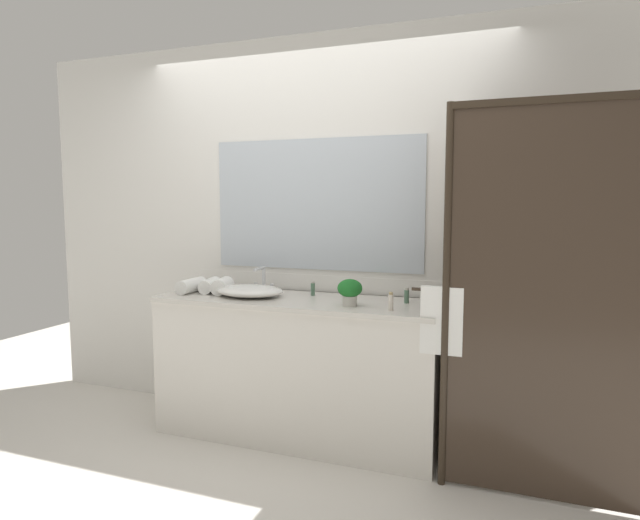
# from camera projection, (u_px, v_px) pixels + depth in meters

# --- Properties ---
(ground_plane) EXTENTS (8.00, 8.00, 0.00)m
(ground_plane) POSITION_uv_depth(u_px,v_px,m) (298.00, 437.00, 3.52)
(ground_plane) COLOR silver
(wall_back_with_mirror) EXTENTS (4.40, 0.06, 2.60)m
(wall_back_with_mirror) POSITION_uv_depth(u_px,v_px,m) (317.00, 232.00, 3.70)
(wall_back_with_mirror) COLOR silver
(wall_back_with_mirror) RESTS_ON ground_plane
(vanity_cabinet) EXTENTS (1.80, 0.58, 0.90)m
(vanity_cabinet) POSITION_uv_depth(u_px,v_px,m) (299.00, 368.00, 3.48)
(vanity_cabinet) COLOR silver
(vanity_cabinet) RESTS_ON ground_plane
(shower_enclosure) EXTENTS (1.20, 0.59, 2.00)m
(shower_enclosure) POSITION_uv_depth(u_px,v_px,m) (513.00, 297.00, 2.79)
(shower_enclosure) COLOR #2D2319
(shower_enclosure) RESTS_ON ground_plane
(sink_basin) EXTENTS (0.45, 0.33, 0.07)m
(sink_basin) POSITION_uv_depth(u_px,v_px,m) (250.00, 291.00, 3.50)
(sink_basin) COLOR white
(sink_basin) RESTS_ON vanity_cabinet
(faucet) EXTENTS (0.17, 0.15, 0.17)m
(faucet) POSITION_uv_depth(u_px,v_px,m) (263.00, 283.00, 3.68)
(faucet) COLOR silver
(faucet) RESTS_ON vanity_cabinet
(potted_plant) EXTENTS (0.15, 0.15, 0.16)m
(potted_plant) POSITION_uv_depth(u_px,v_px,m) (350.00, 290.00, 3.18)
(potted_plant) COLOR beige
(potted_plant) RESTS_ON vanity_cabinet
(amenity_bottle_lotion) EXTENTS (0.03, 0.03, 0.10)m
(amenity_bottle_lotion) POSITION_uv_depth(u_px,v_px,m) (391.00, 302.00, 3.05)
(amenity_bottle_lotion) COLOR silver
(amenity_bottle_lotion) RESTS_ON vanity_cabinet
(amenity_bottle_body_wash) EXTENTS (0.03, 0.03, 0.09)m
(amenity_bottle_body_wash) POSITION_uv_depth(u_px,v_px,m) (407.00, 296.00, 3.27)
(amenity_bottle_body_wash) COLOR #4C7056
(amenity_bottle_body_wash) RESTS_ON vanity_cabinet
(amenity_bottle_shampoo) EXTENTS (0.03, 0.03, 0.09)m
(amenity_bottle_shampoo) POSITION_uv_depth(u_px,v_px,m) (313.00, 289.00, 3.54)
(amenity_bottle_shampoo) COLOR #4C7056
(amenity_bottle_shampoo) RESTS_ON vanity_cabinet
(rolled_towel_near_edge) EXTENTS (0.10, 0.25, 0.09)m
(rolled_towel_near_edge) POSITION_uv_depth(u_px,v_px,m) (191.00, 286.00, 3.66)
(rolled_towel_near_edge) COLOR white
(rolled_towel_near_edge) RESTS_ON vanity_cabinet
(rolled_towel_middle) EXTENTS (0.14, 0.24, 0.09)m
(rolled_towel_middle) POSITION_uv_depth(u_px,v_px,m) (210.00, 285.00, 3.67)
(rolled_towel_middle) COLOR white
(rolled_towel_middle) RESTS_ON vanity_cabinet
(rolled_towel_far_edge) EXTENTS (0.15, 0.22, 0.10)m
(rolled_towel_far_edge) POSITION_uv_depth(u_px,v_px,m) (222.00, 286.00, 3.61)
(rolled_towel_far_edge) COLOR white
(rolled_towel_far_edge) RESTS_ON vanity_cabinet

